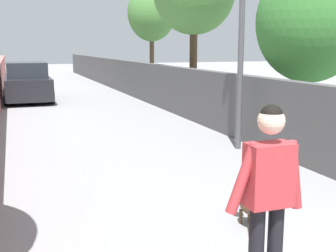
{
  "coord_description": "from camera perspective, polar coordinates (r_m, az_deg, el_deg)",
  "views": [
    {
      "loc": [
        -0.93,
        2.22,
        2.16
      ],
      "look_at": [
        4.94,
        0.09,
        1.0
      ],
      "focal_mm": 46.0,
      "sensor_mm": 36.0,
      "label": 1
    }
  ],
  "objects": [
    {
      "name": "fence_right",
      "position": [
        13.94,
        1.33,
        4.74
      ],
      "size": [
        48.0,
        0.3,
        1.51
      ],
      "primitive_type": "cube",
      "color": "#4C4C4C",
      "rests_on": "ground"
    },
    {
      "name": "person_skateboarder",
      "position": [
        3.62,
        13.15,
        -7.84
      ],
      "size": [
        0.22,
        0.71,
        1.63
      ],
      "color": "black",
      "rests_on": "skateboard"
    },
    {
      "name": "tree_right_mid",
      "position": [
        20.98,
        -2.19,
        14.73
      ],
      "size": [
        2.28,
        2.28,
        5.07
      ],
      "color": "brown",
      "rests_on": "ground"
    },
    {
      "name": "dog",
      "position": [
        5.39,
        10.67,
        -10.15
      ],
      "size": [
        1.75,
        0.82,
        1.06
      ],
      "color": "brown",
      "rests_on": "ground"
    },
    {
      "name": "tree_right_far",
      "position": [
        10.68,
        18.4,
        12.96
      ],
      "size": [
        2.5,
        2.5,
        4.13
      ],
      "color": "#473523",
      "rests_on": "ground"
    },
    {
      "name": "ground_plane",
      "position": [
        15.24,
        -11.34,
        2.17
      ],
      "size": [
        80.0,
        80.0,
        0.0
      ],
      "primitive_type": "plane",
      "color": "gray"
    },
    {
      "name": "car_near",
      "position": [
        18.14,
        -18.13,
        5.43
      ],
      "size": [
        4.04,
        1.8,
        1.54
      ],
      "color": "black",
      "rests_on": "ground"
    }
  ]
}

